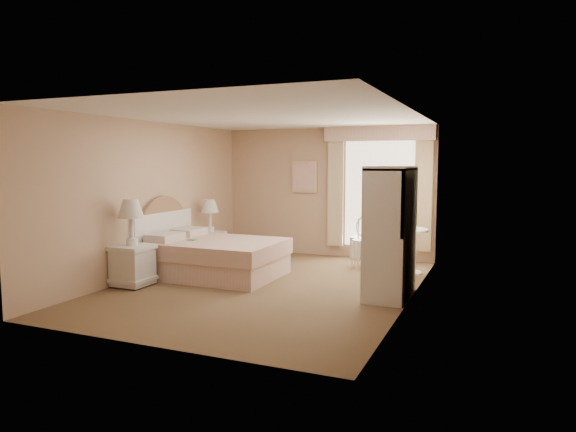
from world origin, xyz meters
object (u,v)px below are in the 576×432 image
at_px(cafe_chair, 366,236).
at_px(nightstand_near, 132,254).
at_px(armoire, 391,243).
at_px(bed, 212,255).
at_px(round_table, 406,244).
at_px(nightstand_far, 210,238).

bearing_deg(cafe_chair, nightstand_near, -131.43).
bearing_deg(cafe_chair, armoire, -63.79).
distance_m(bed, armoire, 2.97).
distance_m(bed, nightstand_near, 1.29).
relative_size(bed, armoire, 1.16).
bearing_deg(bed, round_table, 26.04).
xyz_separation_m(nightstand_near, cafe_chair, (2.81, 2.86, 0.04)).
xyz_separation_m(nightstand_far, round_table, (3.59, 0.27, 0.07)).
height_order(nightstand_near, nightstand_far, nightstand_near).
bearing_deg(nightstand_far, bed, -57.77).
distance_m(nightstand_near, armoire, 3.77).
distance_m(nightstand_near, nightstand_far, 2.20).
relative_size(round_table, cafe_chair, 0.83).
height_order(round_table, armoire, armoire).
relative_size(nightstand_near, round_table, 1.72).
height_order(nightstand_far, cafe_chair, nightstand_far).
distance_m(bed, round_table, 3.21).
distance_m(round_table, cafe_chair, 0.87).
height_order(bed, armoire, armoire).
bearing_deg(nightstand_near, bed, 56.28).
distance_m(bed, nightstand_far, 1.34).
xyz_separation_m(nightstand_far, cafe_chair, (2.81, 0.66, 0.10)).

